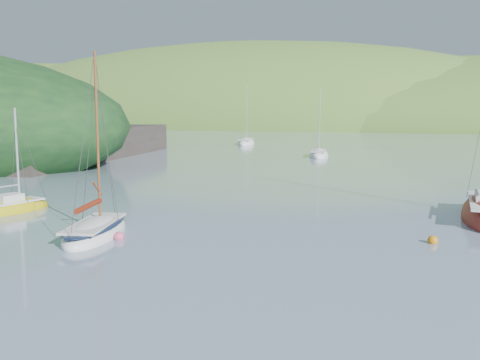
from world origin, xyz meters
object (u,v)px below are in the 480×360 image
at_px(daysailer_white, 95,232).
at_px(sailboat_yellow, 11,209).
at_px(distant_sloop_a, 319,155).
at_px(distant_sloop_c, 246,143).

relative_size(daysailer_white, sailboat_yellow, 1.40).
bearing_deg(daysailer_white, sailboat_yellow, 142.75).
bearing_deg(distant_sloop_a, sailboat_yellow, -112.23).
xyz_separation_m(sailboat_yellow, distant_sloop_c, (-8.18, 58.36, 0.01)).
bearing_deg(distant_sloop_c, daysailer_white, -88.30).
height_order(sailboat_yellow, distant_sloop_c, distant_sloop_c).
height_order(daysailer_white, distant_sloop_c, distant_sloop_c).
bearing_deg(distant_sloop_a, daysailer_white, -101.22).
distance_m(daysailer_white, distant_sloop_a, 43.85).
relative_size(daysailer_white, distant_sloop_c, 0.85).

